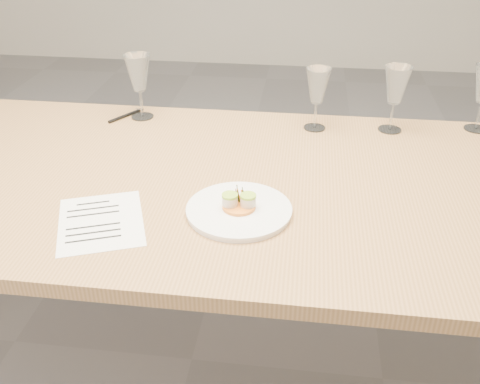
# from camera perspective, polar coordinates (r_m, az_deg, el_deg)

# --- Properties ---
(ground) EXTENTS (7.00, 7.00, 0.00)m
(ground) POSITION_cam_1_polar(r_m,az_deg,el_deg) (2.00, -5.17, -17.35)
(ground) COLOR slate
(ground) RESTS_ON ground
(dining_table) EXTENTS (2.40, 1.00, 0.75)m
(dining_table) POSITION_cam_1_polar(r_m,az_deg,el_deg) (1.56, -6.31, -0.31)
(dining_table) COLOR #AC7D4B
(dining_table) RESTS_ON ground
(dinner_plate) EXTENTS (0.27, 0.27, 0.07)m
(dinner_plate) POSITION_cam_1_polar(r_m,az_deg,el_deg) (1.34, -0.09, -1.85)
(dinner_plate) COLOR white
(dinner_plate) RESTS_ON dining_table
(recipe_sheet) EXTENTS (0.28, 0.31, 0.00)m
(recipe_sheet) POSITION_cam_1_polar(r_m,az_deg,el_deg) (1.36, -14.64, -3.06)
(recipe_sheet) COLOR white
(recipe_sheet) RESTS_ON dining_table
(ballpoint_pen) EXTENTS (0.09, 0.14, 0.01)m
(ballpoint_pen) POSITION_cam_1_polar(r_m,az_deg,el_deg) (1.95, -12.03, 8.01)
(ballpoint_pen) COLOR black
(ballpoint_pen) RESTS_ON dining_table
(wine_glass_1) EXTENTS (0.09, 0.09, 0.22)m
(wine_glass_1) POSITION_cam_1_polar(r_m,az_deg,el_deg) (1.88, -10.79, 12.24)
(wine_glass_1) COLOR white
(wine_glass_1) RESTS_ON dining_table
(wine_glass_2) EXTENTS (0.08, 0.08, 0.21)m
(wine_glass_2) POSITION_cam_1_polar(r_m,az_deg,el_deg) (1.78, 8.27, 11.02)
(wine_glass_2) COLOR white
(wine_glass_2) RESTS_ON dining_table
(wine_glass_3) EXTENTS (0.09, 0.09, 0.22)m
(wine_glass_3) POSITION_cam_1_polar(r_m,az_deg,el_deg) (1.82, 16.33, 10.77)
(wine_glass_3) COLOR white
(wine_glass_3) RESTS_ON dining_table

